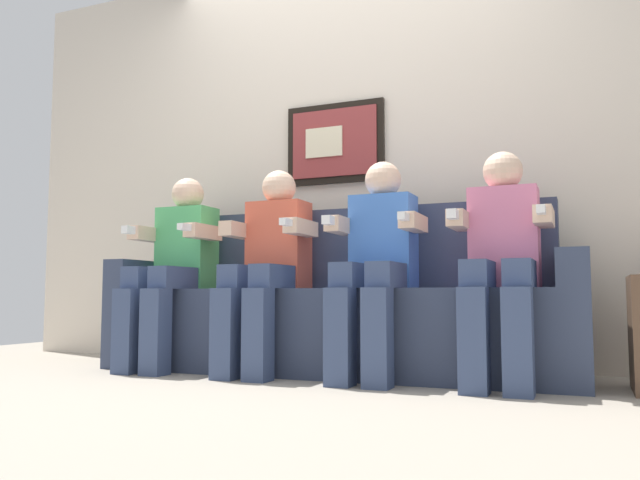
{
  "coord_description": "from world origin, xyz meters",
  "views": [
    {
      "loc": [
        1.28,
        -2.89,
        0.42
      ],
      "look_at": [
        0.0,
        0.15,
        0.7
      ],
      "focal_mm": 35.88,
      "sensor_mm": 36.0,
      "label": 1
    }
  ],
  "objects_px": {
    "person_left_center": "(269,260)",
    "person_right_center": "(377,257)",
    "couch": "(333,314)",
    "person_leftmost": "(174,262)",
    "person_rightmost": "(502,254)"
  },
  "relations": [
    {
      "from": "person_left_center",
      "to": "person_leftmost",
      "type": "bearing_deg",
      "value": -179.96
    },
    {
      "from": "person_left_center",
      "to": "person_right_center",
      "type": "bearing_deg",
      "value": -0.04
    },
    {
      "from": "person_leftmost",
      "to": "person_left_center",
      "type": "xyz_separation_m",
      "value": [
        0.61,
        0.0,
        -0.0
      ]
    },
    {
      "from": "person_left_center",
      "to": "person_right_center",
      "type": "xyz_separation_m",
      "value": [
        0.61,
        -0.0,
        0.0
      ]
    },
    {
      "from": "person_right_center",
      "to": "couch",
      "type": "bearing_deg",
      "value": 150.82
    },
    {
      "from": "person_leftmost",
      "to": "person_rightmost",
      "type": "bearing_deg",
      "value": 0.0
    },
    {
      "from": "person_leftmost",
      "to": "person_right_center",
      "type": "xyz_separation_m",
      "value": [
        1.21,
        0.0,
        0.0
      ]
    },
    {
      "from": "couch",
      "to": "person_right_center",
      "type": "distance_m",
      "value": 0.45
    },
    {
      "from": "person_leftmost",
      "to": "person_rightmost",
      "type": "distance_m",
      "value": 1.82
    },
    {
      "from": "couch",
      "to": "person_left_center",
      "type": "height_order",
      "value": "person_left_center"
    },
    {
      "from": "person_leftmost",
      "to": "person_left_center",
      "type": "bearing_deg",
      "value": 0.04
    },
    {
      "from": "couch",
      "to": "person_right_center",
      "type": "relative_size",
      "value": 2.32
    },
    {
      "from": "person_rightmost",
      "to": "person_leftmost",
      "type": "bearing_deg",
      "value": 180.0
    },
    {
      "from": "couch",
      "to": "person_leftmost",
      "type": "height_order",
      "value": "person_leftmost"
    },
    {
      "from": "person_leftmost",
      "to": "person_right_center",
      "type": "distance_m",
      "value": 1.21
    }
  ]
}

